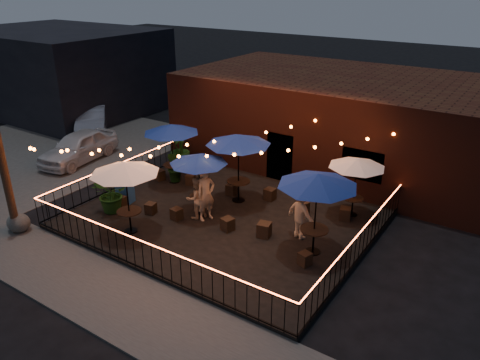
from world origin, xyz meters
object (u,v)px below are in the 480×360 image
object	(u,v)px
cafe_table_5	(357,163)
cafe_table_3	(238,140)
cafe_table_0	(125,169)
cafe_table_2	(199,160)
boulder	(19,223)
cooler	(125,192)
cafe_table_1	(171,129)
cafe_table_4	(318,181)

from	to	relation	value
cafe_table_5	cafe_table_3	bearing A→B (deg)	-162.18
cafe_table_0	cafe_table_2	world-z (taller)	cafe_table_0
cafe_table_3	boulder	distance (m)	8.12
cafe_table_2	cooler	bearing A→B (deg)	-163.92
cafe_table_1	boulder	distance (m)	6.55
boulder	cafe_table_5	bearing A→B (deg)	38.34
cafe_table_1	cafe_table_2	xyz separation A→B (m)	(2.67, -1.62, -0.21)
cafe_table_2	cafe_table_4	world-z (taller)	cafe_table_4
cafe_table_0	boulder	size ratio (longest dim) A/B	3.10
cafe_table_0	boulder	world-z (taller)	cafe_table_0
cafe_table_0	cafe_table_3	size ratio (longest dim) A/B	1.02
cafe_table_5	boulder	world-z (taller)	cafe_table_5
cooler	cafe_table_2	bearing A→B (deg)	5.67
cooler	cafe_table_4	bearing A→B (deg)	-4.90
cafe_table_3	cafe_table_4	distance (m)	4.33
cafe_table_1	boulder	bearing A→B (deg)	-107.16
cafe_table_3	cooler	size ratio (longest dim) A/B	3.19
cafe_table_2	cafe_table_3	distance (m)	1.76
cafe_table_0	cooler	size ratio (longest dim) A/B	3.24
cafe_table_1	cafe_table_5	bearing A→B (deg)	10.05
cafe_table_1	cafe_table_5	world-z (taller)	cafe_table_1
cafe_table_1	boulder	world-z (taller)	cafe_table_1
cafe_table_0	cafe_table_5	bearing A→B (deg)	42.39
cafe_table_4	cafe_table_0	bearing A→B (deg)	-158.64
cafe_table_2	cafe_table_0	bearing A→B (deg)	-115.81
cafe_table_3	cafe_table_5	world-z (taller)	cafe_table_3
cafe_table_5	boulder	bearing A→B (deg)	-141.66
cafe_table_1	cooler	world-z (taller)	cafe_table_1
cafe_table_3	cafe_table_5	size ratio (longest dim) A/B	1.21
cafe_table_0	cafe_table_4	size ratio (longest dim) A/B	1.02
cafe_table_3	cooler	distance (m)	4.75
cafe_table_4	cooler	xyz separation A→B (m)	(-7.49, -0.72, -2.01)
cafe_table_3	boulder	size ratio (longest dim) A/B	3.05
cafe_table_2	cafe_table_4	bearing A→B (deg)	-1.59
cafe_table_1	cafe_table_5	size ratio (longest dim) A/B	1.30
cafe_table_5	cooler	size ratio (longest dim) A/B	2.65
cafe_table_5	boulder	size ratio (longest dim) A/B	2.53
cafe_table_5	boulder	xyz separation A→B (m)	(-9.14, -7.22, -1.80)
cafe_table_1	cafe_table_4	size ratio (longest dim) A/B	1.08
cafe_table_2	cafe_table_1	bearing A→B (deg)	148.70
cooler	boulder	world-z (taller)	cooler
cafe_table_0	cafe_table_2	size ratio (longest dim) A/B	1.08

